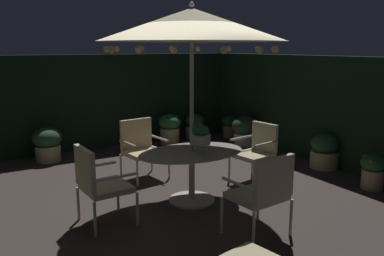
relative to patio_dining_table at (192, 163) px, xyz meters
name	(u,v)px	position (x,y,z in m)	size (l,w,h in m)	color
ground_plane	(180,203)	(-0.18, 0.02, -0.57)	(7.11, 7.93, 0.02)	#3D3330
hedge_backdrop_rear	(95,101)	(-0.18, 3.84, 0.45)	(7.11, 0.30, 2.03)	black
hedge_backdrop_right	(343,113)	(3.22, 0.02, 0.45)	(0.30, 7.93, 2.03)	black
patio_dining_table	(192,163)	(0.00, 0.00, 0.00)	(1.58, 1.08, 0.75)	beige
patio_umbrella	(192,25)	(0.00, 0.00, 1.91)	(2.54, 2.54, 2.77)	beige
centerpiece_planter	(201,136)	(0.04, -0.18, 0.43)	(0.27, 0.27, 0.42)	beige
patio_chair_north	(141,145)	(-0.17, 1.39, -0.01)	(0.72, 0.66, 0.98)	beige
patio_chair_northeast	(98,181)	(-1.40, -0.09, 0.02)	(0.62, 0.66, 1.01)	beige
patio_chair_east	(263,190)	(0.13, -1.39, 0.03)	(0.70, 0.62, 1.01)	beige
patio_chair_southeast	(258,149)	(1.38, 0.20, -0.01)	(0.66, 0.64, 0.96)	beige
potted_plant_back_right	(373,170)	(2.69, -1.03, -0.26)	(0.39, 0.39, 0.56)	tan
potted_plant_back_left	(48,143)	(-1.35, 3.21, -0.21)	(0.56, 0.56, 0.66)	tan
potted_plant_left_far	(245,130)	(2.76, 2.24, -0.21)	(0.62, 0.62, 0.66)	beige
potted_plant_right_near	(170,128)	(1.35, 3.25, -0.20)	(0.51, 0.51, 0.68)	tan
potted_plant_left_near	(195,125)	(2.15, 3.46, -0.25)	(0.48, 0.48, 0.60)	tan
potted_plant_back_center	(325,151)	(2.92, 0.12, -0.24)	(0.52, 0.52, 0.64)	tan
potted_plant_front_corner	(230,125)	(2.90, 3.03, -0.27)	(0.39, 0.39, 0.55)	#7F6348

